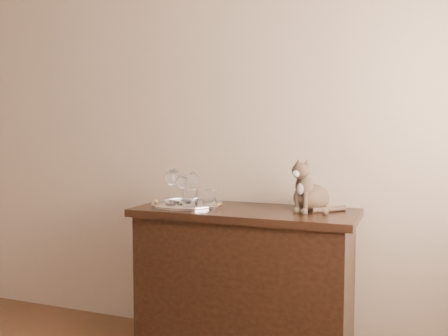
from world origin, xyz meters
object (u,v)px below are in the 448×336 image
Objects in this scene: tumbler_c at (210,198)px; tray at (187,205)px; wine_glass_c at (171,187)px; wine_glass_d at (182,189)px; sideboard at (245,286)px; wine_glass_b at (193,187)px; wine_glass_a at (174,185)px; cat at (312,184)px; tumbler_a at (190,198)px.

tray is at bearing -174.65° from tumbler_c.
wine_glass_c is 1.16× the size of wine_glass_d.
wine_glass_c is at bearing -176.18° from sideboard.
tumbler_c is (0.14, -0.09, -0.04)m from wine_glass_b.
wine_glass_c is (0.01, -0.06, 0.00)m from wine_glass_a.
tray is at bearing 13.87° from wine_glass_d.
wine_glass_d is at bearing -176.93° from sideboard.
wine_glass_b is at bearing -160.10° from cat.
wine_glass_b is 0.17m from tumbler_c.
wine_glass_a is 0.70× the size of cat.
wine_glass_b is 0.11m from wine_glass_d.
wine_glass_b is 0.62× the size of cat.
wine_glass_c reaches higher than tumbler_a.
wine_glass_c is at bearing 161.19° from tumbler_a.
tumbler_c reaches higher than sideboard.
tumbler_c is at bearing 5.35° from tray.
cat is at bearing -1.24° from wine_glass_b.
wine_glass_b is (0.10, 0.06, -0.01)m from wine_glass_a.
wine_glass_d is 1.99× the size of tumbler_c.
cat is (0.69, 0.09, 0.14)m from tray.
wine_glass_d reaches higher than tumbler_c.
wine_glass_d is at bearing -173.18° from tumbler_c.
wine_glass_d is (0.08, -0.06, -0.01)m from wine_glass_a.
wine_glass_a reaches higher than sideboard.
wine_glass_a is 0.99× the size of wine_glass_c.
tray is 2.30× the size of wine_glass_b.
tumbler_a is at bearing -165.32° from sideboard.
wine_glass_d is at bearing 142.59° from tumbler_a.
tray is 2.34× the size of wine_glass_d.
tumbler_a is (-0.29, -0.08, 0.48)m from sideboard.
tumbler_c is (0.24, -0.04, -0.06)m from wine_glass_a.
cat reaches higher than wine_glass_c.
wine_glass_c is at bearing -172.00° from wine_glass_d.
wine_glass_d reaches higher than tray.
sideboard is 6.90× the size of wine_glass_b.
tray is at bearing -24.67° from wine_glass_a.
sideboard is 6.09× the size of wine_glass_a.
wine_glass_c is (-0.09, -0.02, 0.10)m from tray.
wine_glass_b reaches higher than tumbler_c.
sideboard is 7.03× the size of wine_glass_d.
wine_glass_d is (-0.03, -0.01, 0.09)m from tray.
cat reaches higher than wine_glass_b.
wine_glass_b is at bearing 55.36° from wine_glass_c.
cat is at bearing 13.57° from tumbler_a.
tray is 0.14m from wine_glass_c.
sideboard is 0.64m from wine_glass_d.
wine_glass_a is 0.79m from cat.
wine_glass_d is 0.10m from tumbler_a.
tumbler_c is (0.23, 0.03, -0.06)m from wine_glass_c.
wine_glass_d is at bearing -99.24° from wine_glass_b.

